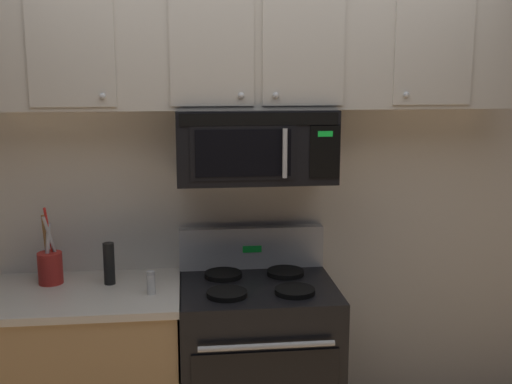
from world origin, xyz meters
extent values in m
cube|color=silver|center=(0.00, 0.79, 1.35)|extent=(5.20, 0.10, 2.70)
cube|color=black|center=(0.00, 0.42, 0.45)|extent=(0.76, 0.64, 0.90)
cylinder|color=#B7BABF|center=(0.00, 0.06, 0.74)|extent=(0.61, 0.03, 0.03)
cube|color=#B7BABF|center=(0.00, 0.70, 1.01)|extent=(0.76, 0.07, 0.22)
cube|color=#19D83F|center=(0.00, 0.67, 1.01)|extent=(0.10, 0.00, 0.04)
cylinder|color=black|center=(-0.16, 0.28, 0.91)|extent=(0.19, 0.19, 0.02)
cylinder|color=black|center=(0.16, 0.28, 0.91)|extent=(0.19, 0.19, 0.02)
cylinder|color=black|center=(-0.16, 0.56, 0.91)|extent=(0.19, 0.19, 0.02)
cylinder|color=black|center=(0.16, 0.56, 0.91)|extent=(0.19, 0.19, 0.02)
cube|color=black|center=(0.00, 0.54, 1.57)|extent=(0.76, 0.39, 0.35)
cube|color=black|center=(0.00, 0.35, 1.72)|extent=(0.73, 0.01, 0.06)
cube|color=black|center=(-0.07, 0.35, 1.56)|extent=(0.49, 0.01, 0.25)
cube|color=black|center=(-0.08, 0.34, 1.56)|extent=(0.44, 0.01, 0.22)
cube|color=black|center=(0.30, 0.35, 1.56)|extent=(0.14, 0.01, 0.25)
cube|color=#19D83F|center=(0.30, 0.34, 1.65)|extent=(0.07, 0.00, 0.03)
cylinder|color=#B7BABF|center=(0.11, 0.32, 1.56)|extent=(0.02, 0.02, 0.23)
cube|color=#BCB7AD|center=(0.00, 0.57, 2.02)|extent=(2.50, 0.33, 0.55)
cube|color=#BCB7AD|center=(-0.83, 0.40, 2.02)|extent=(0.38, 0.01, 0.51)
sphere|color=#B7BABF|center=(-0.70, 0.39, 1.82)|extent=(0.03, 0.03, 0.03)
cube|color=#BCB7AD|center=(-0.21, 0.40, 2.02)|extent=(0.38, 0.01, 0.51)
sphere|color=#B7BABF|center=(-0.08, 0.39, 1.82)|extent=(0.03, 0.03, 0.03)
cube|color=#BCB7AD|center=(0.21, 0.40, 2.02)|extent=(0.38, 0.01, 0.51)
sphere|color=#B7BABF|center=(0.08, 0.39, 1.82)|extent=(0.03, 0.03, 0.03)
cube|color=#BCB7AD|center=(0.83, 0.40, 2.02)|extent=(0.38, 0.01, 0.51)
sphere|color=#B7BABF|center=(0.70, 0.39, 1.82)|extent=(0.03, 0.03, 0.03)
cube|color=tan|center=(-0.84, 0.43, 0.43)|extent=(0.90, 0.62, 0.86)
cube|color=beige|center=(-0.84, 0.43, 0.88)|extent=(0.93, 0.65, 0.03)
cylinder|color=red|center=(-1.01, 0.56, 0.98)|extent=(0.12, 0.12, 0.16)
cylinder|color=red|center=(-1.00, 0.56, 1.14)|extent=(0.03, 0.08, 0.30)
cylinder|color=silver|center=(-1.01, 0.55, 1.10)|extent=(0.04, 0.02, 0.22)
cylinder|color=olive|center=(-1.03, 0.58, 1.11)|extent=(0.04, 0.05, 0.26)
cylinder|color=#BCBCC1|center=(-1.00, 0.56, 1.11)|extent=(0.06, 0.07, 0.26)
cylinder|color=white|center=(-0.51, 0.35, 0.95)|extent=(0.04, 0.04, 0.10)
cylinder|color=#B7BABF|center=(-0.51, 0.35, 1.00)|extent=(0.04, 0.04, 0.02)
cylinder|color=black|center=(-0.72, 0.52, 1.00)|extent=(0.05, 0.05, 0.21)
camera|label=1|loc=(-0.35, -2.54, 1.94)|focal=44.82mm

